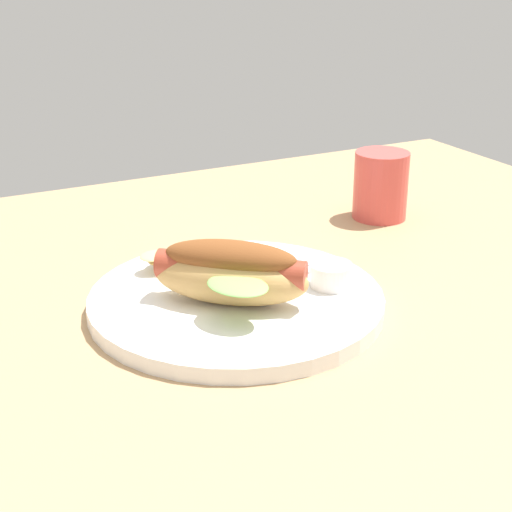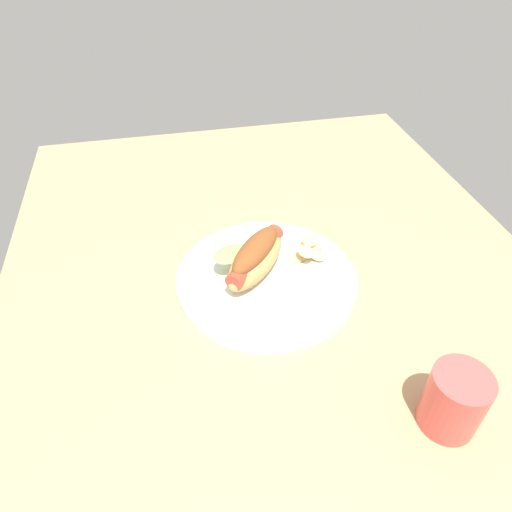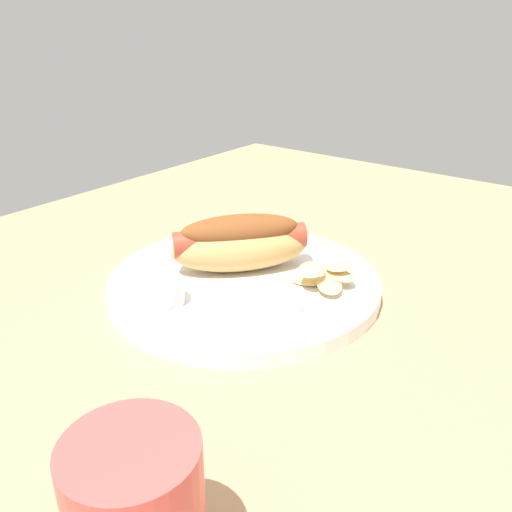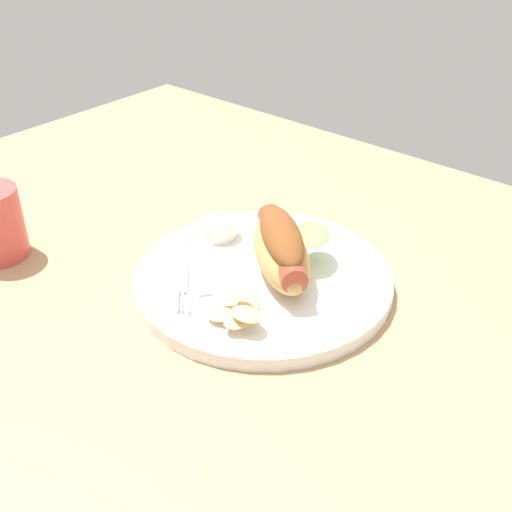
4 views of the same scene
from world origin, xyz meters
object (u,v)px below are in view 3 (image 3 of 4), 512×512
sauce_ramekin (163,292)px  fork (235,319)px  hot_dog (240,242)px  chips_pile (326,275)px  plate (244,283)px  knife (220,310)px

sauce_ramekin → fork: sauce_ramekin is taller
hot_dog → sauce_ramekin: (10.58, -1.07, -2.02)cm
fork → chips_pile: chips_pile is taller
fork → chips_pile: (-11.11, 2.90, 0.99)cm
sauce_ramekin → hot_dog: bearing=174.2°
plate → chips_pile: bearing=113.4°
sauce_ramekin → fork: bearing=101.9°
fork → hot_dog: bearing=81.8°
hot_dog → sauce_ramekin: hot_dog is taller
hot_dog → sauce_ramekin: bearing=-145.6°
fork → chips_pile: 11.52cm
plate → chips_pile: (-3.47, 7.99, 1.99)cm
knife → fork: bearing=-60.0°
plate → fork: 9.24cm
plate → fork: bearing=33.7°
plate → sauce_ramekin: sauce_ramekin is taller
hot_dog → fork: bearing=-103.0°
hot_dog → knife: 10.15cm
hot_dog → sauce_ramekin: size_ratio=3.56×
sauce_ramekin → knife: bearing=109.8°
hot_dog → sauce_ramekin: 10.82cm
plate → hot_dog: size_ratio=1.92×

